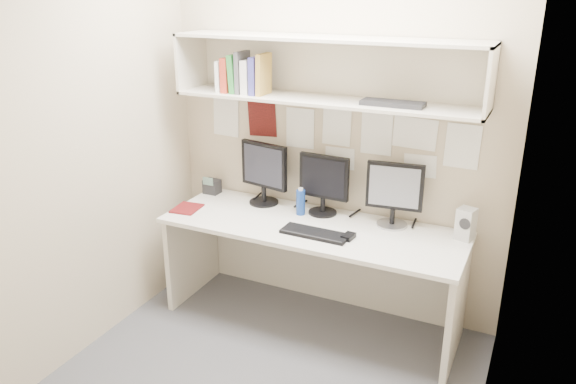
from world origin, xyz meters
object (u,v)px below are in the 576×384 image
at_px(monitor_left, 264,171).
at_px(keyboard, 315,234).
at_px(desk, 312,273).
at_px(monitor_right, 394,191).
at_px(monitor_center, 324,182).
at_px(maroon_notebook, 187,208).
at_px(desk_phone, 212,186).
at_px(speaker, 466,224).

xyz_separation_m(monitor_left, keyboard, (0.55, -0.37, -0.23)).
relative_size(desk, monitor_right, 4.69).
height_order(monitor_center, maroon_notebook, monitor_center).
height_order(monitor_left, monitor_right, monitor_left).
relative_size(monitor_left, keyboard, 1.03).
bearing_deg(desk_phone, monitor_center, 0.54).
relative_size(monitor_left, speaker, 2.20).
distance_m(desk, keyboard, 0.41).
height_order(desk, maroon_notebook, maroon_notebook).
relative_size(desk, monitor_center, 4.81).
bearing_deg(desk, maroon_notebook, -172.03).
distance_m(monitor_right, desk_phone, 1.41).
distance_m(monitor_right, maroon_notebook, 1.45).
distance_m(monitor_left, desk_phone, 0.49).
relative_size(desk, speaker, 9.85).
relative_size(monitor_center, speaker, 2.05).
bearing_deg(monitor_center, desk_phone, -177.48).
bearing_deg(maroon_notebook, keyboard, -7.72).
height_order(monitor_center, monitor_right, monitor_right).
relative_size(monitor_left, monitor_center, 1.08).
xyz_separation_m(monitor_right, speaker, (0.46, -0.02, -0.13)).
xyz_separation_m(desk, speaker, (0.94, 0.20, 0.47)).
xyz_separation_m(monitor_center, speaker, (0.96, -0.02, -0.13)).
height_order(keyboard, maroon_notebook, keyboard).
distance_m(monitor_center, maroon_notebook, 0.99).
relative_size(monitor_right, desk_phone, 3.07).
relative_size(speaker, desk_phone, 1.46).
xyz_separation_m(monitor_center, keyboard, (0.09, -0.37, -0.22)).
bearing_deg(monitor_right, keyboard, -143.92).
height_order(monitor_left, maroon_notebook, monitor_left).
bearing_deg(maroon_notebook, monitor_right, 7.40).
xyz_separation_m(keyboard, speaker, (0.86, 0.35, 0.09)).
bearing_deg(desk, desk_phone, 166.20).
bearing_deg(speaker, monitor_left, -165.00).
bearing_deg(desk_phone, monitor_right, 0.72).
height_order(desk, monitor_left, monitor_left).
xyz_separation_m(desk, maroon_notebook, (-0.91, -0.13, 0.37)).
xyz_separation_m(desk, keyboard, (0.08, -0.15, 0.37)).
height_order(monitor_left, keyboard, monitor_left).
bearing_deg(monitor_right, monitor_left, 173.58).
xyz_separation_m(monitor_left, speaker, (1.41, -0.02, -0.14)).
distance_m(monitor_center, monitor_right, 0.49).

